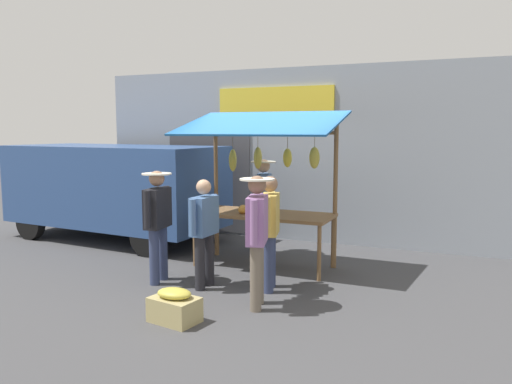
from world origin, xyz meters
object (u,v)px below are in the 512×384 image
shopper_with_shopping_bag (257,230)px  shopper_with_ponytail (270,225)px  parked_van (109,183)px  vendor_with_sunhat (263,198)px  shopper_in_striped_shirt (204,227)px  shopper_in_grey_tee (158,217)px  market_stall (264,171)px  produce_crate_near (175,307)px

shopper_with_shopping_bag → shopper_with_ponytail: bearing=-7.1°
parked_van → vendor_with_sunhat: bearing=-176.3°
shopper_in_striped_shirt → shopper_with_shopping_bag: size_ratio=0.92×
shopper_in_striped_shirt → shopper_with_shopping_bag: shopper_with_shopping_bag is taller
shopper_in_grey_tee → shopper_in_striped_shirt: bearing=-94.1°
vendor_with_sunhat → shopper_in_striped_shirt: 2.07m
market_stall → parked_van: size_ratio=0.55×
shopper_with_shopping_bag → shopper_in_grey_tee: 1.77m
shopper_in_striped_shirt → shopper_in_grey_tee: size_ratio=0.94×
vendor_with_sunhat → parked_van: parked_van is taller
shopper_in_striped_shirt → produce_crate_near: 1.46m
shopper_with_ponytail → parked_van: 4.62m
vendor_with_sunhat → shopper_in_grey_tee: bearing=-34.3°
produce_crate_near → shopper_in_striped_shirt: bearing=-76.4°
market_stall → vendor_with_sunhat: size_ratio=1.48×
vendor_with_sunhat → parked_van: bearing=-104.8°
vendor_with_sunhat → shopper_with_shopping_bag: size_ratio=1.03×
shopper_with_shopping_bag → shopper_with_ponytail: 0.71m
shopper_in_grey_tee → shopper_with_ponytail: 1.64m
produce_crate_near → shopper_in_grey_tee: bearing=-49.6°
vendor_with_sunhat → shopper_in_striped_shirt: vendor_with_sunhat is taller
market_stall → shopper_with_ponytail: 1.36m
shopper_in_striped_shirt → parked_van: parked_van is taller
shopper_in_striped_shirt → parked_van: bearing=60.1°
shopper_in_striped_shirt → shopper_with_shopping_bag: bearing=-111.9°
shopper_in_striped_shirt → shopper_in_grey_tee: (0.74, 0.04, 0.09)m
shopper_with_ponytail → shopper_in_grey_tee: bearing=85.9°
shopper_in_striped_shirt → produce_crate_near: bearing=-164.3°
market_stall → shopper_with_shopping_bag: market_stall is taller
shopper_with_shopping_bag → shopper_with_ponytail: (0.11, -0.70, -0.07)m
shopper_in_grey_tee → parked_van: (2.62, -2.13, 0.17)m
shopper_with_ponytail → vendor_with_sunhat: bearing=10.3°
produce_crate_near → shopper_with_ponytail: bearing=-110.5°
shopper_in_striped_shirt → shopper_in_grey_tee: bearing=94.9°
shopper_with_shopping_bag → parked_van: bearing=43.7°
shopper_in_grey_tee → shopper_with_ponytail: (-1.61, -0.30, -0.05)m
market_stall → shopper_in_striped_shirt: (0.34, 1.34, -0.68)m
shopper_in_striped_shirt → shopper_with_shopping_bag: 1.08m
shopper_in_striped_shirt → produce_crate_near: size_ratio=2.52×
produce_crate_near → vendor_with_sunhat: bearing=-85.3°
shopper_in_striped_shirt → shopper_with_ponytail: bearing=-71.2°
market_stall → shopper_in_grey_tee: size_ratio=1.54×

